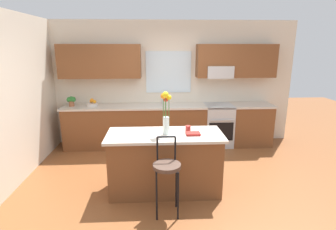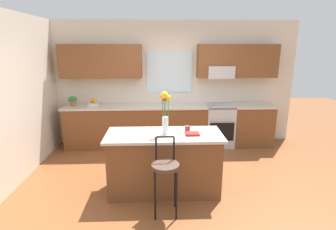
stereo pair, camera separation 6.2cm
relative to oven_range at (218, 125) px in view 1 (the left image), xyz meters
name	(u,v)px [view 1 (the left image)]	position (x,y,z in m)	size (l,w,h in m)	color
ground_plane	(175,182)	(-1.08, -1.68, -0.46)	(14.00, 14.00, 0.00)	brown
wall_left	(11,100)	(-3.64, -1.38, 0.89)	(0.12, 4.60, 2.70)	beige
back_wall_assembly	(169,76)	(-1.06, 0.31, 1.05)	(5.60, 0.50, 2.70)	beige
counter_run	(169,125)	(-1.09, 0.02, 0.01)	(4.56, 0.64, 0.92)	brown
sink_faucet	(162,98)	(-1.23, 0.17, 0.60)	(0.02, 0.13, 0.23)	#B7BABC
oven_range	(218,125)	(0.00, 0.00, 0.00)	(0.60, 0.64, 0.92)	#B7BABC
kitchen_island	(165,162)	(-1.26, -1.90, 0.00)	(1.71, 0.73, 0.92)	brown
bar_stool_near	(167,169)	(-1.26, -2.47, 0.18)	(0.36, 0.36, 1.04)	black
flower_vase	(166,112)	(-1.25, -1.92, 0.80)	(0.16, 0.14, 0.63)	silver
mug_ceramic	(188,129)	(-0.91, -1.81, 0.51)	(0.08, 0.08, 0.09)	#A52D28
cookbook	(193,134)	(-0.85, -1.96, 0.48)	(0.20, 0.15, 0.03)	maroon
fruit_bowl_oranges	(92,104)	(-2.73, 0.03, 0.51)	(0.24, 0.24, 0.16)	silver
potted_plant_small	(71,100)	(-3.16, 0.02, 0.59)	(0.20, 0.14, 0.21)	#9E5B3D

